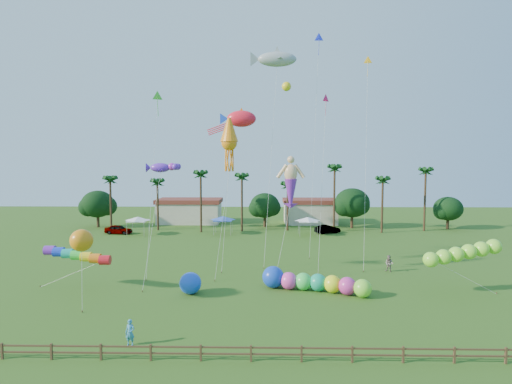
{
  "coord_description": "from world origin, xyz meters",
  "views": [
    {
      "loc": [
        0.72,
        -28.96,
        11.74
      ],
      "look_at": [
        0.0,
        10.0,
        9.0
      ],
      "focal_mm": 28.0,
      "sensor_mm": 36.0,
      "label": 1
    }
  ],
  "objects_px": {
    "car_b": "(327,229)",
    "spectator_a": "(130,333)",
    "spectator_b": "(389,264)",
    "car_a": "(118,229)",
    "blue_ball": "(190,283)",
    "caterpillar_inflatable": "(311,282)"
  },
  "relations": [
    {
      "from": "car_a",
      "to": "spectator_a",
      "type": "xyz_separation_m",
      "value": [
        15.74,
        -41.02,
        0.09
      ]
    },
    {
      "from": "spectator_a",
      "to": "blue_ball",
      "type": "height_order",
      "value": "blue_ball"
    },
    {
      "from": "spectator_a",
      "to": "spectator_b",
      "type": "relative_size",
      "value": 0.94
    },
    {
      "from": "car_a",
      "to": "blue_ball",
      "type": "height_order",
      "value": "blue_ball"
    },
    {
      "from": "car_a",
      "to": "blue_ball",
      "type": "distance_m",
      "value": 35.48
    },
    {
      "from": "spectator_a",
      "to": "blue_ball",
      "type": "xyz_separation_m",
      "value": [
        2.03,
        10.3,
        0.14
      ]
    },
    {
      "from": "car_b",
      "to": "spectator_a",
      "type": "height_order",
      "value": "spectator_a"
    },
    {
      "from": "car_a",
      "to": "spectator_a",
      "type": "relative_size",
      "value": 2.63
    },
    {
      "from": "car_b",
      "to": "spectator_b",
      "type": "xyz_separation_m",
      "value": [
        2.83,
        -24.18,
        0.19
      ]
    },
    {
      "from": "car_a",
      "to": "caterpillar_inflatable",
      "type": "relative_size",
      "value": 0.45
    },
    {
      "from": "car_b",
      "to": "caterpillar_inflatable",
      "type": "distance_m",
      "value": 31.64
    },
    {
      "from": "spectator_a",
      "to": "spectator_b",
      "type": "height_order",
      "value": "spectator_b"
    },
    {
      "from": "car_a",
      "to": "spectator_a",
      "type": "distance_m",
      "value": 43.93
    },
    {
      "from": "spectator_a",
      "to": "spectator_b",
      "type": "distance_m",
      "value": 28.75
    },
    {
      "from": "caterpillar_inflatable",
      "to": "spectator_b",
      "type": "bearing_deg",
      "value": 53.83
    },
    {
      "from": "car_a",
      "to": "caterpillar_inflatable",
      "type": "distance_m",
      "value": 41.37
    },
    {
      "from": "spectator_b",
      "to": "blue_ball",
      "type": "distance_m",
      "value": 21.75
    },
    {
      "from": "car_b",
      "to": "blue_ball",
      "type": "relative_size",
      "value": 2.19
    },
    {
      "from": "spectator_a",
      "to": "spectator_b",
      "type": "xyz_separation_m",
      "value": [
        22.34,
        18.09,
        0.05
      ]
    },
    {
      "from": "car_b",
      "to": "spectator_a",
      "type": "distance_m",
      "value": 46.55
    },
    {
      "from": "spectator_b",
      "to": "spectator_a",
      "type": "bearing_deg",
      "value": -102.47
    },
    {
      "from": "caterpillar_inflatable",
      "to": "blue_ball",
      "type": "distance_m",
      "value": 11.06
    }
  ]
}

